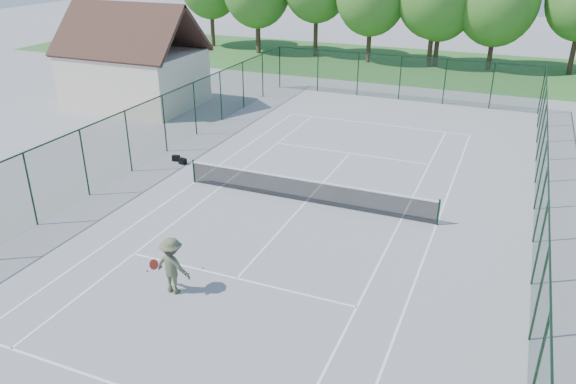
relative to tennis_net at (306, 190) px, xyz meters
name	(u,v)px	position (x,y,z in m)	size (l,w,h in m)	color
ground	(306,202)	(0.00, 0.00, -0.58)	(140.00, 140.00, 0.00)	gray
grass_far	(428,66)	(0.00, 30.00, -0.57)	(80.00, 16.00, 0.01)	#37712D
court_lines	(306,202)	(0.00, 0.00, -0.57)	(11.05, 23.85, 0.01)	white
tennis_net	(306,190)	(0.00, 0.00, 0.00)	(11.08, 0.08, 1.10)	black
fence_enclosure	(307,168)	(0.00, 0.00, 0.98)	(18.05, 36.05, 3.02)	#1D3B24
utility_building	(133,58)	(-16.00, 10.00, 2.54)	(8.60, 6.27, 6.63)	#F4E5C5
sports_bag_a	(176,158)	(-7.77, 1.97, -0.43)	(0.37, 0.22, 0.29)	black
sports_bag_b	(183,161)	(-7.24, 1.75, -0.43)	(0.38, 0.23, 0.29)	black
tennis_player	(172,266)	(-1.49, -7.81, 0.37)	(1.74, 0.95, 1.90)	#54593D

